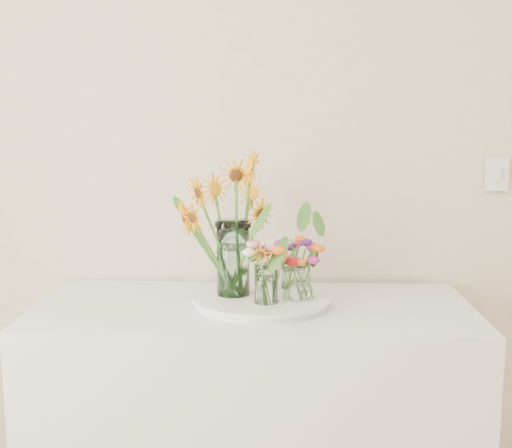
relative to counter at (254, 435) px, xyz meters
The scene contains 10 objects.
counter is the anchor object (origin of this frame).
tray 0.46m from the counter, 19.80° to the left, with size 0.43×0.43×0.03m, color white.
mason_jar 0.60m from the counter, 165.40° to the left, with size 0.11×0.11×0.25m, color #A7CFC5.
sunflower_bouquet 0.71m from the counter, 165.40° to the left, with size 0.60×0.60×0.46m, color #EF9A05, non-canonical shape.
small_vase_a 0.54m from the counter, 61.03° to the right, with size 0.07×0.07×0.12m, color white.
wildflower_posy_a 0.59m from the counter, 61.03° to the right, with size 0.18×0.18×0.21m, color orange, non-canonical shape.
small_vase_b 0.55m from the counter, 11.48° to the right, with size 0.08×0.08×0.11m, color white, non-canonical shape.
wildflower_posy_b 0.60m from the counter, 11.48° to the right, with size 0.22×0.22×0.20m, color orange, non-canonical shape.
small_vase_c 0.55m from the counter, 41.00° to the left, with size 0.06×0.06×0.11m, color white.
wildflower_posy_c 0.60m from the counter, 41.00° to the left, with size 0.21×0.21×0.20m, color orange, non-canonical shape.
Camera 1 is at (-0.20, -0.06, 1.48)m, focal length 45.00 mm.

